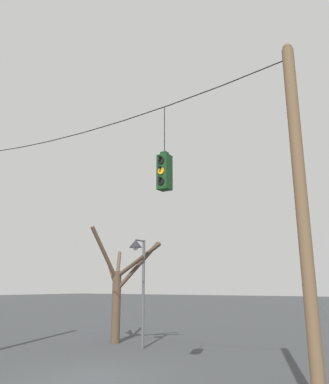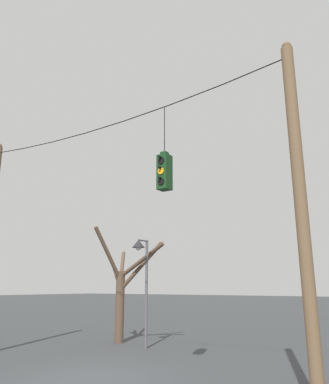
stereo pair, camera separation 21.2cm
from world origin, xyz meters
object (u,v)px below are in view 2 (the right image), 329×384
(traffic_light_near_right_pole, at_px, (164,172))
(bare_tree, at_px, (123,287))
(street_lamp, at_px, (141,261))
(utility_pole_right, at_px, (301,208))

(traffic_light_near_right_pole, relative_size, bare_tree, 0.49)
(street_lamp, relative_size, bare_tree, 0.86)
(traffic_light_near_right_pole, distance_m, bare_tree, 8.95)
(traffic_light_near_right_pole, bearing_deg, street_lamp, 133.21)
(traffic_light_near_right_pole, relative_size, street_lamp, 0.57)
(traffic_light_near_right_pole, xyz_separation_m, bare_tree, (-6.18, 5.63, -3.20))
(bare_tree, bearing_deg, street_lamp, -29.47)
(utility_pole_right, relative_size, bare_tree, 1.61)
(street_lamp, height_order, bare_tree, bare_tree)
(utility_pole_right, bearing_deg, traffic_light_near_right_pole, -179.87)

